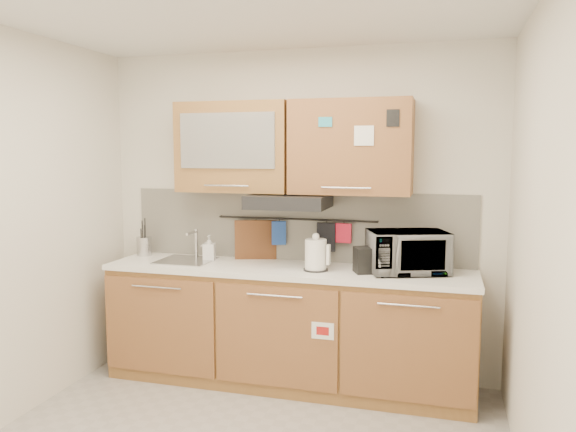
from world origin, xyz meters
The scene contains 18 objects.
wall_back centered at (0.00, 1.50, 1.30)m, with size 3.20×3.20×0.00m, color silver.
wall_right centered at (1.60, 0.00, 1.30)m, with size 3.00×3.00×0.00m, color silver.
base_cabinet centered at (0.00, 1.19, 0.41)m, with size 2.80×0.64×0.88m.
countertop centered at (0.00, 1.19, 0.90)m, with size 2.82×0.62×0.04m, color white.
backsplash centered at (0.00, 1.49, 1.20)m, with size 2.80×0.02×0.56m, color silver.
upper_cabinets centered at (0.00, 1.32, 1.83)m, with size 1.82×0.37×0.70m.
range_hood centered at (0.00, 1.25, 1.42)m, with size 0.60×0.46×0.10m, color black.
sink centered at (-0.85, 1.21, 0.92)m, with size 0.42×0.40×0.26m.
utensil_rail centered at (0.00, 1.45, 1.26)m, with size 0.02×0.02×1.30m, color black.
utensil_crock centered at (-1.30, 1.34, 1.00)m, with size 0.17×0.17×0.32m.
kettle centered at (0.24, 1.14, 1.03)m, with size 0.21×0.19×0.28m.
toaster centered at (0.65, 1.18, 1.02)m, with size 0.29×0.24×0.19m.
microwave centered at (0.89, 1.24, 1.07)m, with size 0.55×0.37×0.31m, color #999999.
soap_bottle centered at (-0.68, 1.29, 1.02)m, with size 0.09×0.09×0.20m, color #999999.
cutting_board centered at (-0.34, 1.44, 1.03)m, with size 0.34×0.03×0.42m, color brown.
oven_mitt centered at (-0.14, 1.44, 1.14)m, with size 0.11×0.03×0.19m, color #21459A.
dark_pouch centered at (0.25, 1.44, 1.13)m, with size 0.14×0.04×0.23m, color black.
pot_holder centered at (0.39, 1.44, 1.16)m, with size 0.12×0.02×0.15m, color red.
Camera 1 is at (1.15, -2.85, 1.80)m, focal length 35.00 mm.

